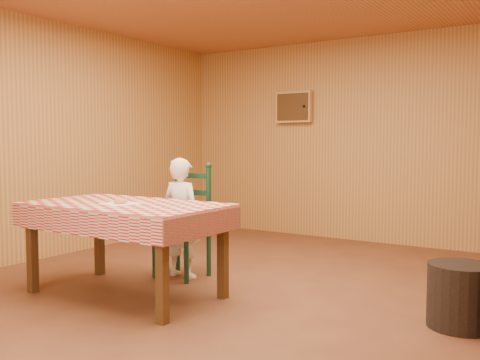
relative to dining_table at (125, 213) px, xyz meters
The scene contains 8 objects.
ground 1.08m from the dining_table, 31.69° to the left, with size 6.00×6.00×0.00m, color brown.
cabin_walls 1.66m from the dining_table, 53.88° to the left, with size 5.10×6.05×2.65m.
dining_table is the anchor object (origin of this frame).
ladder_chair 0.81m from the dining_table, 90.00° to the left, with size 0.44×0.40×1.08m.
seated_child 0.74m from the dining_table, 90.00° to the left, with size 0.41×0.27×1.12m, color white.
napkin 0.10m from the dining_table, 90.00° to the right, with size 0.26×0.26×0.00m, color white.
donut 0.12m from the dining_table, 90.00° to the right, with size 0.11×0.11×0.04m, color gold.
storage_bin 2.61m from the dining_table, 15.41° to the left, with size 0.44×0.44×0.44m, color black.
Camera 1 is at (2.45, -3.59, 1.27)m, focal length 40.00 mm.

